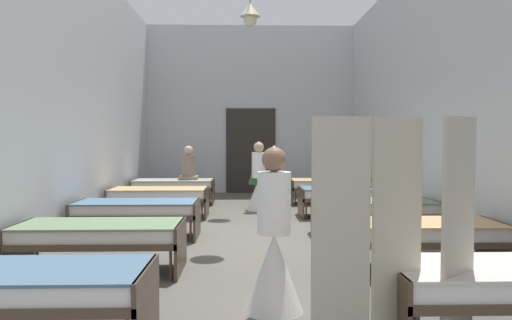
{
  "coord_description": "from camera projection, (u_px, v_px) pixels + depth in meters",
  "views": [
    {
      "loc": [
        -0.19,
        -7.32,
        1.54
      ],
      "look_at": [
        0.0,
        0.27,
        1.2
      ],
      "focal_mm": 33.08,
      "sensor_mm": 36.0,
      "label": 1
    }
  ],
  "objects": [
    {
      "name": "bed_left_row_1",
      "position": [
        100.0,
        235.0,
        5.42
      ],
      "size": [
        1.9,
        0.84,
        0.57
      ],
      "color": "#473828",
      "rests_on": "ground"
    },
    {
      "name": "ground_plane",
      "position": [
        256.0,
        240.0,
        7.39
      ],
      "size": [
        6.42,
        12.79,
        0.1
      ],
      "primitive_type": "cube",
      "color": "#59544C"
    },
    {
      "name": "bed_left_row_0",
      "position": [
        22.0,
        286.0,
        3.53
      ],
      "size": [
        1.9,
        0.84,
        0.57
      ],
      "color": "#473828",
      "rests_on": "ground"
    },
    {
      "name": "nurse_mid_aisle",
      "position": [
        259.0,
        186.0,
        10.11
      ],
      "size": [
        0.52,
        0.52,
        1.49
      ],
      "rotation": [
        0.0,
        0.0,
        4.62
      ],
      "color": "white",
      "rests_on": "ground"
    },
    {
      "name": "bed_right_row_0",
      "position": [
        511.0,
        282.0,
        3.62
      ],
      "size": [
        1.9,
        0.84,
        0.57
      ],
      "color": "#473828",
      "rests_on": "ground"
    },
    {
      "name": "bed_right_row_2",
      "position": [
        374.0,
        209.0,
        7.42
      ],
      "size": [
        1.9,
        0.84,
        0.57
      ],
      "color": "#473828",
      "rests_on": "ground"
    },
    {
      "name": "bed_right_row_4",
      "position": [
        330.0,
        185.0,
        11.21
      ],
      "size": [
        1.9,
        0.84,
        0.57
      ],
      "color": "#473828",
      "rests_on": "ground"
    },
    {
      "name": "bed_left_row_2",
      "position": [
        137.0,
        210.0,
        7.32
      ],
      "size": [
        1.9,
        0.84,
        0.57
      ],
      "color": "#473828",
      "rests_on": "ground"
    },
    {
      "name": "bed_right_row_1",
      "position": [
        419.0,
        233.0,
        5.52
      ],
      "size": [
        1.9,
        0.84,
        0.57
      ],
      "color": "#473828",
      "rests_on": "ground"
    },
    {
      "name": "patient_seated_primary",
      "position": [
        189.0,
        167.0,
        11.19
      ],
      "size": [
        0.44,
        0.44,
        0.8
      ],
      "color": "gray",
      "rests_on": "bed_left_row_4"
    },
    {
      "name": "bed_right_row_3",
      "position": [
        348.0,
        194.0,
        9.31
      ],
      "size": [
        1.9,
        0.84,
        0.57
      ],
      "color": "#473828",
      "rests_on": "ground"
    },
    {
      "name": "bed_left_row_4",
      "position": [
        174.0,
        185.0,
        11.12
      ],
      "size": [
        1.9,
        0.84,
        0.57
      ],
      "color": "#473828",
      "rests_on": "ground"
    },
    {
      "name": "nurse_near_aisle",
      "position": [
        274.0,
        253.0,
        4.2
      ],
      "size": [
        0.52,
        0.52,
        1.49
      ],
      "rotation": [
        0.0,
        0.0,
        0.86
      ],
      "color": "white",
      "rests_on": "ground"
    },
    {
      "name": "bed_left_row_3",
      "position": [
        159.0,
        195.0,
        9.22
      ],
      "size": [
        1.9,
        0.84,
        0.57
      ],
      "color": "#473828",
      "rests_on": "ground"
    },
    {
      "name": "potted_plant",
      "position": [
        259.0,
        173.0,
        10.25
      ],
      "size": [
        0.49,
        0.49,
        1.33
      ],
      "color": "brown",
      "rests_on": "ground"
    },
    {
      "name": "privacy_screen",
      "position": [
        399.0,
        236.0,
        3.36
      ],
      "size": [
        1.22,
        0.29,
        1.7
      ],
      "rotation": [
        0.0,
        0.0,
        0.37
      ],
      "color": "#BCB29E",
      "rests_on": "ground"
    },
    {
      "name": "room_shell",
      "position": [
        255.0,
        93.0,
        8.56
      ],
      "size": [
        6.22,
        12.39,
        4.74
      ],
      "color": "silver",
      "rests_on": "ground"
    }
  ]
}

